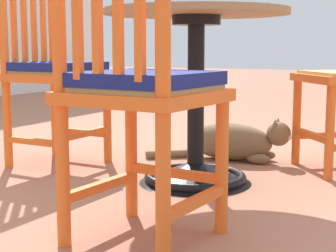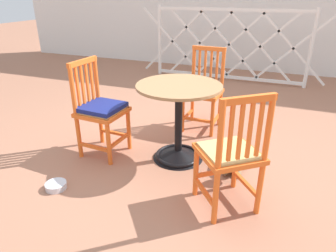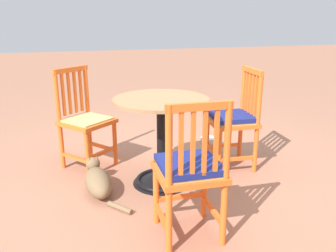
{
  "view_description": "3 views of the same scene",
  "coord_description": "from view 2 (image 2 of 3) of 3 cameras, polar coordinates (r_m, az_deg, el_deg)",
  "views": [
    {
      "loc": [
        -2.0,
        -0.95,
        0.57
      ],
      "look_at": [
        0.03,
        0.11,
        0.25
      ],
      "focal_mm": 58.9,
      "sensor_mm": 36.0,
      "label": 1
    },
    {
      "loc": [
        0.92,
        -2.4,
        1.48
      ],
      "look_at": [
        0.03,
        -0.09,
        0.37
      ],
      "focal_mm": 32.43,
      "sensor_mm": 36.0,
      "label": 2
    },
    {
      "loc": [
        0.78,
        2.63,
        1.35
      ],
      "look_at": [
        0.07,
        0.13,
        0.54
      ],
      "focal_mm": 37.71,
      "sensor_mm": 36.0,
      "label": 3
    }
  ],
  "objects": [
    {
      "name": "ground_plane",
      "position": [
        2.97,
        0.14,
        -5.7
      ],
      "size": [
        24.0,
        24.0,
        0.0
      ],
      "primitive_type": "plane",
      "color": "#A36B51"
    },
    {
      "name": "lattice_fence_panel",
      "position": [
        5.47,
        11.4,
        14.77
      ],
      "size": [
        3.19,
        0.06,
        1.25
      ],
      "color": "white",
      "rests_on": "ground_plane"
    },
    {
      "name": "cafe_table",
      "position": [
        2.82,
        1.96,
        -0.93
      ],
      "size": [
        0.76,
        0.76,
        0.73
      ],
      "color": "black",
      "rests_on": "ground_plane"
    },
    {
      "name": "orange_chair_tucked_in",
      "position": [
        3.44,
        6.64,
        6.57
      ],
      "size": [
        0.41,
        0.41,
        0.91
      ],
      "color": "orange",
      "rests_on": "ground_plane"
    },
    {
      "name": "orange_chair_facing_out",
      "position": [
        2.93,
        -12.58,
        2.92
      ],
      "size": [
        0.43,
        0.43,
        0.91
      ],
      "color": "orange",
      "rests_on": "ground_plane"
    },
    {
      "name": "orange_chair_near_fence",
      "position": [
        2.16,
        11.72,
        -5.37
      ],
      "size": [
        0.56,
        0.56,
        0.91
      ],
      "color": "orange",
      "rests_on": "ground_plane"
    },
    {
      "name": "tabby_cat",
      "position": [
        2.81,
        12.26,
        -5.98
      ],
      "size": [
        0.32,
        0.71,
        0.23
      ],
      "color": "brown",
      "rests_on": "ground_plane"
    },
    {
      "name": "pet_water_bowl",
      "position": [
        2.68,
        -20.3,
        -10.48
      ],
      "size": [
        0.17,
        0.17,
        0.05
      ],
      "primitive_type": "cylinder",
      "color": "silver",
      "rests_on": "ground_plane"
    }
  ]
}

